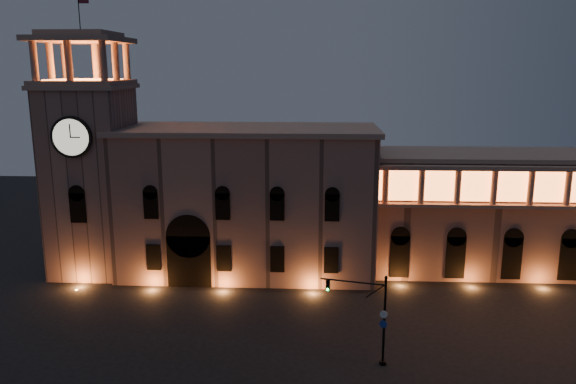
# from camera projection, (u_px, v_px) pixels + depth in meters

# --- Properties ---
(ground) EXTENTS (160.00, 160.00, 0.00)m
(ground) POSITION_uv_depth(u_px,v_px,m) (241.00, 360.00, 47.90)
(ground) COLOR black
(ground) RESTS_ON ground
(government_building) EXTENTS (30.80, 12.80, 17.60)m
(government_building) POSITION_uv_depth(u_px,v_px,m) (247.00, 201.00, 67.48)
(government_building) COLOR #8B655B
(government_building) RESTS_ON ground
(clock_tower) EXTENTS (9.80, 9.80, 32.40)m
(clock_tower) POSITION_uv_depth(u_px,v_px,m) (91.00, 170.00, 66.63)
(clock_tower) COLOR #8B655B
(clock_tower) RESTS_ON ground
(colonnade_wing) EXTENTS (40.60, 11.50, 14.50)m
(colonnade_wing) POSITION_uv_depth(u_px,v_px,m) (528.00, 211.00, 68.08)
(colonnade_wing) COLOR #856055
(colonnade_wing) RESTS_ON ground
(traffic_light) EXTENTS (5.62, 1.61, 7.89)m
(traffic_light) POSITION_uv_depth(u_px,v_px,m) (373.00, 317.00, 46.58)
(traffic_light) COLOR black
(traffic_light) RESTS_ON ground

